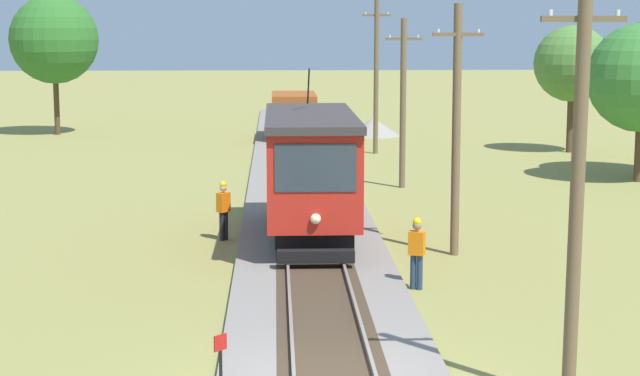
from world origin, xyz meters
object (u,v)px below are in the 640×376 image
Objects in this scene: freight_car at (294,113)px; trackside_signal_marker at (221,364)px; red_tram at (310,169)px; gravel_pile at (373,127)px; utility_pole_near_tram at (456,128)px; utility_pole_mid at (403,101)px; utility_pole_far at (376,74)px; utility_pole_foreground at (577,184)px; track_worker at (417,250)px; tree_left_far at (54,40)px; tree_left_near at (572,64)px; second_worker at (223,208)px.

freight_car is 40.52m from trackside_signal_marker.
red_tram is 13.47m from trackside_signal_marker.
freight_car is at bearing -150.77° from gravel_pile.
utility_pole_near_tram is (3.97, -1.86, 1.38)m from red_tram.
red_tram is 1.29× the size of utility_pole_mid.
freight_car is at bearing 124.13° from utility_pole_far.
utility_pole_foreground is 4.13× the size of track_worker.
tree_left_far reaches higher than gravel_pile.
tree_left_near is at bearing 0.89° from utility_pole_far.
trackside_signal_marker reaches higher than gravel_pile.
second_worker reaches higher than gravel_pile.
freight_car is 17.46m from utility_pole_mid.
utility_pole_far reaches higher than track_worker.
utility_pole_foreground is 1.11× the size of utility_pole_mid.
red_tram is at bearing -122.68° from tree_left_near.
utility_pole_far is at bearing 90.00° from utility_pole_foreground.
tree_left_far is (-13.78, 4.04, 3.96)m from freight_car.
utility_pole_mid reaches higher than second_worker.
track_worker is 7.90m from second_worker.
utility_pole_far is 1.22× the size of tree_left_near.
gravel_pile is (4.63, 2.59, -1.03)m from freight_car.
utility_pole_mid is (0.00, 12.19, -0.16)m from utility_pole_near_tram.
trackside_signal_marker is at bearing -92.80° from freight_car.
red_tram is 6.33m from track_worker.
freight_car is 41.04m from utility_pole_foreground.
freight_car reaches higher than track_worker.
freight_car is 14.90m from tree_left_far.
freight_car is 1.64× the size of gravel_pile.
utility_pole_mid is at bearing -90.00° from utility_pole_far.
gravel_pile is at bearing 117.52° from second_worker.
utility_pole_far is at bearing 90.00° from utility_pole_near_tram.
utility_pole_foreground reaches higher than trackside_signal_marker.
utility_pole_foreground reaches higher than tree_left_near.
red_tram is at bearing -100.54° from utility_pole_far.
utility_pole_foreground is 15.68m from second_worker.
red_tram is 1.16× the size of utility_pole_foreground.
utility_pole_far reaches higher than red_tram.
gravel_pile is 1.78× the size of second_worker.
utility_pole_far is (0.00, 34.92, 0.20)m from utility_pole_foreground.
second_worker reaches higher than trackside_signal_marker.
utility_pole_near_tram is 13.17m from trackside_signal_marker.
utility_pole_near_tram is 0.90× the size of utility_pole_far.
utility_pole_mid is 19.71m from gravel_pile.
utility_pole_far is at bearing 19.66° from track_worker.
utility_pole_near_tram reaches higher than utility_pole_mid.
utility_pole_mid reaches higher than gravel_pile.
utility_pole_foreground reaches higher than utility_pole_mid.
utility_pole_foreground is at bearing -23.52° from second_worker.
utility_pole_near_tram is (0.00, 11.71, -0.20)m from utility_pole_foreground.
tree_left_far is (-13.79, 31.27, 3.32)m from red_tram.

